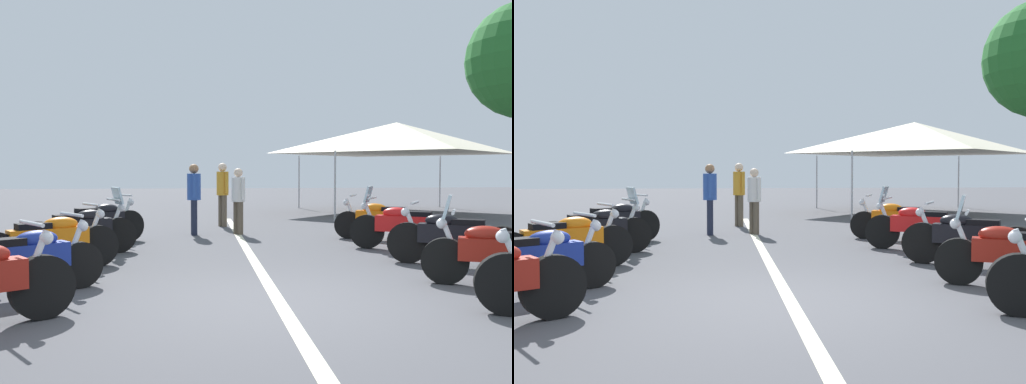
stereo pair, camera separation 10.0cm
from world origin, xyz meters
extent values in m
plane|color=#4C4C51|center=(0.00, 0.00, 0.00)|extent=(80.00, 80.00, 0.00)
cube|color=beige|center=(3.05, 0.00, 0.00)|extent=(16.00, 0.16, 0.01)
cylinder|color=black|center=(-0.40, 2.52, 0.33)|extent=(0.50, 0.62, 0.66)
cylinder|color=silver|center=(-0.44, 2.57, 0.63)|extent=(0.23, 0.28, 0.58)
cylinder|color=silver|center=(-0.46, 2.60, 0.99)|extent=(0.53, 0.39, 0.04)
sphere|color=silver|center=(-0.37, 2.48, 0.83)|extent=(0.14, 0.14, 0.14)
cylinder|color=black|center=(1.09, 2.46, 0.30)|extent=(0.47, 0.56, 0.60)
cube|color=navy|center=(0.65, 3.04, 0.48)|extent=(0.89, 1.05, 0.30)
ellipsoid|color=navy|center=(0.76, 2.89, 0.68)|extent=(0.52, 0.57, 0.22)
cube|color=black|center=(0.52, 3.21, 0.66)|extent=(0.50, 0.54, 0.12)
cylinder|color=silver|center=(1.06, 2.50, 0.60)|extent=(0.23, 0.27, 0.58)
cylinder|color=silver|center=(1.03, 2.54, 0.96)|extent=(0.52, 0.41, 0.04)
sphere|color=silver|center=(1.12, 2.42, 0.80)|extent=(0.14, 0.14, 0.14)
cylinder|color=black|center=(2.71, 2.51, 0.33)|extent=(0.47, 0.63, 0.66)
cube|color=orange|center=(2.31, 3.16, 0.51)|extent=(0.85, 1.12, 0.30)
ellipsoid|color=orange|center=(2.40, 3.00, 0.71)|extent=(0.50, 0.58, 0.22)
cube|color=black|center=(2.19, 3.34, 0.69)|extent=(0.48, 0.54, 0.12)
cylinder|color=silver|center=(2.68, 2.57, 0.63)|extent=(0.21, 0.28, 0.58)
cylinder|color=silver|center=(2.66, 2.60, 0.99)|extent=(0.55, 0.36, 0.04)
sphere|color=silver|center=(2.74, 2.47, 0.83)|extent=(0.14, 0.14, 0.14)
cylinder|color=silver|center=(2.21, 3.64, 0.23)|extent=(0.36, 0.51, 0.08)
cylinder|color=black|center=(4.18, 2.39, 0.33)|extent=(0.44, 0.64, 0.65)
cylinder|color=black|center=(3.50, 3.62, 0.33)|extent=(0.44, 0.64, 0.65)
cube|color=black|center=(3.84, 3.01, 0.51)|extent=(0.76, 1.07, 0.30)
ellipsoid|color=black|center=(3.93, 2.85, 0.71)|extent=(0.48, 0.58, 0.22)
cube|color=black|center=(3.73, 3.20, 0.69)|extent=(0.46, 0.55, 0.12)
cylinder|color=silver|center=(4.15, 2.44, 0.63)|extent=(0.20, 0.29, 0.58)
cylinder|color=silver|center=(4.13, 2.48, 0.99)|extent=(0.56, 0.33, 0.04)
sphere|color=silver|center=(4.20, 2.35, 0.83)|extent=(0.14, 0.14, 0.14)
cylinder|color=silver|center=(3.79, 3.46, 0.23)|extent=(0.34, 0.52, 0.08)
cube|color=silver|center=(4.17, 2.41, 1.06)|extent=(0.37, 0.28, 0.32)
cylinder|color=black|center=(5.79, 2.41, 0.34)|extent=(0.51, 0.62, 0.67)
cylinder|color=black|center=(4.97, 3.53, 0.34)|extent=(0.51, 0.62, 0.67)
cube|color=black|center=(5.38, 2.97, 0.52)|extent=(0.85, 1.02, 0.30)
ellipsoid|color=black|center=(5.49, 2.82, 0.72)|extent=(0.52, 0.57, 0.22)
cube|color=black|center=(5.25, 3.14, 0.70)|extent=(0.49, 0.54, 0.12)
cylinder|color=silver|center=(5.75, 2.46, 0.64)|extent=(0.23, 0.28, 0.58)
cylinder|color=silver|center=(5.73, 2.49, 1.00)|extent=(0.52, 0.40, 0.04)
sphere|color=silver|center=(5.82, 2.37, 0.84)|extent=(0.14, 0.14, 0.14)
cylinder|color=silver|center=(5.28, 3.41, 0.23)|extent=(0.39, 0.49, 0.08)
cylinder|color=black|center=(-0.76, -2.30, 0.33)|extent=(0.38, 0.66, 0.66)
sphere|color=silver|center=(-0.74, -2.25, 0.83)|extent=(0.14, 0.14, 0.14)
cylinder|color=black|center=(0.85, -2.36, 0.31)|extent=(0.41, 0.62, 0.62)
cube|color=maroon|center=(0.54, -2.96, 0.49)|extent=(0.72, 1.04, 0.30)
ellipsoid|color=maroon|center=(0.62, -2.80, 0.69)|extent=(0.47, 0.58, 0.22)
cylinder|color=silver|center=(0.82, -2.41, 0.61)|extent=(0.20, 0.29, 0.58)
cylinder|color=silver|center=(0.80, -2.45, 0.97)|extent=(0.57, 0.32, 0.04)
sphere|color=silver|center=(0.87, -2.31, 0.81)|extent=(0.14, 0.14, 0.14)
cube|color=silver|center=(0.84, -2.38, 1.04)|extent=(0.38, 0.27, 0.32)
cylinder|color=black|center=(2.53, -2.50, 0.33)|extent=(0.47, 0.64, 0.67)
cylinder|color=black|center=(1.79, -3.70, 0.33)|extent=(0.47, 0.64, 0.67)
cube|color=black|center=(2.16, -3.10, 0.51)|extent=(0.80, 1.06, 0.30)
ellipsoid|color=black|center=(2.26, -2.95, 0.71)|extent=(0.49, 0.58, 0.22)
cube|color=black|center=(2.05, -3.29, 0.69)|extent=(0.47, 0.55, 0.12)
cylinder|color=silver|center=(2.50, -2.55, 0.63)|extent=(0.21, 0.28, 0.58)
cylinder|color=silver|center=(2.48, -2.59, 0.99)|extent=(0.55, 0.36, 0.04)
sphere|color=silver|center=(2.56, -2.46, 0.83)|extent=(0.14, 0.14, 0.14)
cylinder|color=silver|center=(1.79, -3.37, 0.23)|extent=(0.36, 0.51, 0.08)
cylinder|color=black|center=(4.25, -2.34, 0.33)|extent=(0.45, 0.64, 0.66)
cylinder|color=black|center=(3.50, -3.63, 0.33)|extent=(0.45, 0.64, 0.66)
cube|color=red|center=(3.88, -2.99, 0.51)|extent=(0.81, 1.12, 0.30)
ellipsoid|color=red|center=(3.97, -2.83, 0.71)|extent=(0.48, 0.58, 0.22)
cube|color=black|center=(3.77, -3.18, 0.69)|extent=(0.46, 0.55, 0.12)
cylinder|color=silver|center=(4.22, -2.39, 0.63)|extent=(0.21, 0.29, 0.58)
cylinder|color=silver|center=(4.20, -2.43, 0.99)|extent=(0.56, 0.34, 0.04)
sphere|color=silver|center=(4.27, -2.30, 0.83)|extent=(0.14, 0.14, 0.14)
cylinder|color=silver|center=(3.50, -3.28, 0.23)|extent=(0.34, 0.52, 0.08)
cube|color=silver|center=(4.24, -2.36, 1.06)|extent=(0.37, 0.28, 0.32)
cylinder|color=black|center=(5.80, -2.40, 0.31)|extent=(0.39, 0.61, 0.61)
cylinder|color=black|center=(5.14, -3.75, 0.31)|extent=(0.39, 0.61, 0.61)
cube|color=orange|center=(5.47, -3.07, 0.49)|extent=(0.75, 1.15, 0.30)
ellipsoid|color=orange|center=(5.55, -2.91, 0.69)|extent=(0.46, 0.58, 0.22)
cube|color=black|center=(5.38, -3.27, 0.67)|extent=(0.44, 0.55, 0.12)
cylinder|color=silver|center=(5.77, -2.45, 0.61)|extent=(0.19, 0.29, 0.58)
cylinder|color=silver|center=(5.76, -2.49, 0.97)|extent=(0.58, 0.31, 0.04)
sphere|color=silver|center=(5.82, -2.35, 0.81)|extent=(0.14, 0.14, 0.14)
cylinder|color=silver|center=(5.11, -3.40, 0.21)|extent=(0.31, 0.53, 0.08)
cylinder|color=brown|center=(8.66, 0.23, 0.42)|extent=(0.14, 0.14, 0.85)
cylinder|color=brown|center=(8.82, 0.32, 0.42)|extent=(0.14, 0.14, 0.85)
cylinder|color=orange|center=(8.74, 0.28, 1.17)|extent=(0.32, 0.32, 0.64)
cylinder|color=orange|center=(8.55, 0.17, 1.20)|extent=(0.09, 0.09, 0.57)
cylinder|color=orange|center=(8.93, 0.38, 1.20)|extent=(0.09, 0.09, 0.57)
sphere|color=beige|center=(8.74, 0.28, 1.60)|extent=(0.23, 0.23, 0.23)
cylinder|color=brown|center=(6.80, -0.06, 0.39)|extent=(0.14, 0.14, 0.78)
cylinder|color=brown|center=(6.96, 0.03, 0.39)|extent=(0.14, 0.14, 0.78)
cylinder|color=silver|center=(6.88, -0.02, 1.07)|extent=(0.32, 0.32, 0.58)
cylinder|color=silver|center=(6.68, -0.12, 1.10)|extent=(0.09, 0.09, 0.52)
cylinder|color=silver|center=(7.07, 0.09, 1.10)|extent=(0.09, 0.09, 0.52)
sphere|color=beige|center=(6.88, -0.02, 1.46)|extent=(0.21, 0.21, 0.21)
cylinder|color=#1E2338|center=(6.76, 1.02, 0.41)|extent=(0.14, 0.14, 0.83)
cylinder|color=#1E2338|center=(6.94, 1.03, 0.41)|extent=(0.14, 0.14, 0.83)
cylinder|color=#2D51A5|center=(6.85, 1.03, 1.13)|extent=(0.32, 0.32, 0.62)
cylinder|color=#2D51A5|center=(6.63, 1.01, 1.17)|extent=(0.09, 0.09, 0.56)
cylinder|color=#2D51A5|center=(7.07, 1.04, 1.17)|extent=(0.09, 0.09, 0.56)
sphere|color=#9E704C|center=(6.85, 1.03, 1.56)|extent=(0.22, 0.22, 0.22)
pyramid|color=beige|center=(12.72, -6.02, 2.65)|extent=(6.53, 6.53, 1.10)
cylinder|color=#B2B2B7|center=(15.66, -3.08, 1.05)|extent=(0.06, 0.06, 2.10)
cylinder|color=#B2B2B7|center=(15.66, -8.96, 1.05)|extent=(0.06, 0.06, 2.10)
cylinder|color=#B2B2B7|center=(9.78, -3.08, 1.05)|extent=(0.06, 0.06, 2.10)
camera|label=1|loc=(-6.22, 0.92, 1.53)|focal=38.94mm
camera|label=2|loc=(-6.22, 0.82, 1.53)|focal=38.94mm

